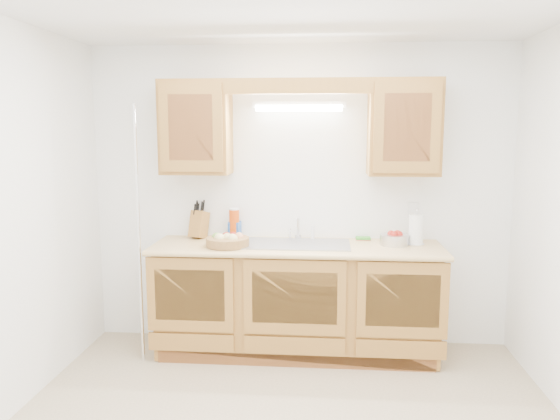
# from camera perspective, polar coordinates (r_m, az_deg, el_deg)

# --- Properties ---
(room) EXTENTS (3.52, 3.50, 2.50)m
(room) POSITION_cam_1_polar(r_m,az_deg,el_deg) (3.12, 0.64, -1.94)
(room) COLOR #C5AE8E
(room) RESTS_ON ground
(base_cabinets) EXTENTS (2.20, 0.60, 0.86)m
(base_cabinets) POSITION_cam_1_polar(r_m,az_deg,el_deg) (4.48, 1.75, -9.40)
(base_cabinets) COLOR #A67330
(base_cabinets) RESTS_ON ground
(countertop) EXTENTS (2.30, 0.63, 0.04)m
(countertop) POSITION_cam_1_polar(r_m,az_deg,el_deg) (4.35, 1.77, -3.93)
(countertop) COLOR tan
(countertop) RESTS_ON base_cabinets
(upper_cabinet_left) EXTENTS (0.55, 0.33, 0.75)m
(upper_cabinet_left) POSITION_cam_1_polar(r_m,az_deg,el_deg) (4.52, -8.76, 8.50)
(upper_cabinet_left) COLOR #A67330
(upper_cabinet_left) RESTS_ON room
(upper_cabinet_right) EXTENTS (0.55, 0.33, 0.75)m
(upper_cabinet_right) POSITION_cam_1_polar(r_m,az_deg,el_deg) (4.44, 12.82, 8.40)
(upper_cabinet_right) COLOR #A67330
(upper_cabinet_right) RESTS_ON room
(valance) EXTENTS (2.20, 0.05, 0.12)m
(valance) POSITION_cam_1_polar(r_m,az_deg,el_deg) (4.27, 1.85, 12.84)
(valance) COLOR #A67330
(valance) RESTS_ON room
(fluorescent_fixture) EXTENTS (0.76, 0.08, 0.08)m
(fluorescent_fixture) POSITION_cam_1_polar(r_m,az_deg,el_deg) (4.49, 1.99, 10.79)
(fluorescent_fixture) COLOR white
(fluorescent_fixture) RESTS_ON room
(sink) EXTENTS (0.84, 0.46, 0.36)m
(sink) POSITION_cam_1_polar(r_m,az_deg,el_deg) (4.38, 1.78, -4.54)
(sink) COLOR #9E9EA3
(sink) RESTS_ON countertop
(wire_shelf_pole) EXTENTS (0.03, 0.03, 2.00)m
(wire_shelf_pole) POSITION_cam_1_polar(r_m,az_deg,el_deg) (4.32, -14.54, -2.68)
(wire_shelf_pole) COLOR silver
(wire_shelf_pole) RESTS_ON ground
(outlet_plate) EXTENTS (0.08, 0.01, 0.12)m
(outlet_plate) POSITION_cam_1_polar(r_m,az_deg,el_deg) (4.66, 13.74, 0.02)
(outlet_plate) COLOR white
(outlet_plate) RESTS_ON room
(fruit_basket) EXTENTS (0.36, 0.36, 0.11)m
(fruit_basket) POSITION_cam_1_polar(r_m,az_deg,el_deg) (4.31, -5.50, -3.19)
(fruit_basket) COLOR olive
(fruit_basket) RESTS_ON countertop
(knife_block) EXTENTS (0.17, 0.21, 0.33)m
(knife_block) POSITION_cam_1_polar(r_m,az_deg,el_deg) (4.67, -8.46, -1.45)
(knife_block) COLOR #A67330
(knife_block) RESTS_ON countertop
(orange_canister) EXTENTS (0.10, 0.10, 0.26)m
(orange_canister) POSITION_cam_1_polar(r_m,az_deg,el_deg) (4.60, -4.80, -1.40)
(orange_canister) COLOR #CE450B
(orange_canister) RESTS_ON countertop
(soap_bottle) EXTENTS (0.11, 0.11, 0.21)m
(soap_bottle) POSITION_cam_1_polar(r_m,az_deg,el_deg) (4.62, -4.76, -1.66)
(soap_bottle) COLOR #2253AA
(soap_bottle) RESTS_ON countertop
(sponge) EXTENTS (0.12, 0.08, 0.02)m
(sponge) POSITION_cam_1_polar(r_m,az_deg,el_deg) (4.60, 8.68, -2.97)
(sponge) COLOR #CC333F
(sponge) RESTS_ON countertop
(paper_towel) EXTENTS (0.14, 0.14, 0.29)m
(paper_towel) POSITION_cam_1_polar(r_m,az_deg,el_deg) (4.46, 14.03, -2.04)
(paper_towel) COLOR silver
(paper_towel) RESTS_ON countertop
(apple_bowl) EXTENTS (0.29, 0.29, 0.12)m
(apple_bowl) POSITION_cam_1_polar(r_m,az_deg,el_deg) (4.43, 11.87, -2.96)
(apple_bowl) COLOR silver
(apple_bowl) RESTS_ON countertop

